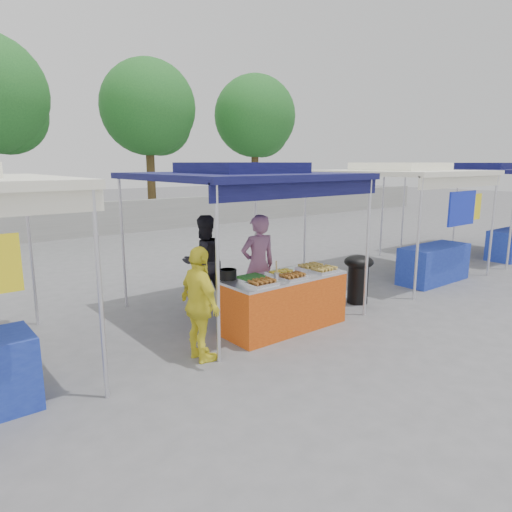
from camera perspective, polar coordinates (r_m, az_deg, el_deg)
ground_plane at (r=7.39m, az=2.94°, el=-8.74°), size 80.00×80.00×0.00m
back_wall at (r=16.93m, az=-22.61°, el=4.01°), size 40.00×0.25×1.20m
main_canopy at (r=7.68m, az=-1.75°, el=10.13°), size 3.20×3.20×2.57m
neighbor_stall_right at (r=10.82m, az=19.16°, el=5.82°), size 3.20×3.20×2.57m
neighbor_stall_far at (r=14.35m, az=27.82°, el=6.39°), size 3.20×3.20×2.57m
tree_2 at (r=20.77m, az=-13.01°, el=17.15°), size 3.99×3.99×6.85m
tree_3 at (r=23.29m, az=0.08°, el=16.64°), size 3.94×3.94×6.77m
vendor_table at (r=7.18m, az=3.51°, el=-5.77°), size 2.00×0.80×0.85m
food_tray_fl at (r=6.49m, az=0.76°, el=-3.41°), size 0.42×0.30×0.07m
food_tray_fm at (r=6.86m, az=4.66°, el=-2.62°), size 0.42×0.30×0.07m
food_tray_fr at (r=7.34m, az=8.54°, el=-1.77°), size 0.42×0.30×0.07m
food_tray_bl at (r=6.76m, az=-0.57°, el=-2.79°), size 0.42×0.30×0.07m
food_tray_bm at (r=7.12m, az=3.16°, el=-2.07°), size 0.42×0.30×0.07m
food_tray_br at (r=7.55m, az=6.85°, el=-1.36°), size 0.42×0.30×0.07m
cooking_pot at (r=6.84m, az=-3.53°, el=-2.30°), size 0.26×0.26×0.15m
skewer_cup at (r=6.82m, az=2.60°, el=-2.55°), size 0.08×0.08×0.10m
wok_burner at (r=8.63m, az=12.66°, el=-2.29°), size 0.54×0.54×0.91m
crate_left at (r=7.45m, az=-1.49°, el=-7.33°), size 0.50×0.35×0.30m
crate_right at (r=7.97m, az=0.77°, el=-6.16°), size 0.46×0.32×0.27m
crate_stacked at (r=7.89m, az=0.77°, el=-4.29°), size 0.45×0.31×0.27m
vendor_woman at (r=7.67m, az=0.27°, el=-1.21°), size 0.70×0.52×1.73m
helper_man at (r=8.22m, az=-6.52°, el=-0.67°), size 0.85×0.69×1.66m
customer_person at (r=5.97m, az=-7.01°, el=-6.04°), size 0.42×0.92×1.53m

